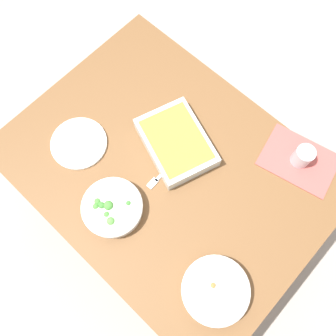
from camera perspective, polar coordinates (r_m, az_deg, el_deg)
ground_plane at (r=2.11m, az=0.00°, el=-6.79°), size 6.00×6.00×0.00m
dining_table at (r=1.48m, az=0.00°, el=-1.17°), size 1.20×0.90×0.74m
placemat at (r=1.49m, az=19.76°, el=1.15°), size 0.32×0.26×0.00m
stew_bowl at (r=1.29m, az=7.38°, el=-18.40°), size 0.23×0.23×0.06m
broccoli_bowl at (r=1.34m, az=-8.69°, el=-6.15°), size 0.22×0.22×0.07m
baking_dish at (r=1.40m, az=1.29°, el=4.06°), size 0.36×0.31×0.06m
drink_cup at (r=1.46m, az=20.21°, el=1.66°), size 0.07×0.07×0.08m
side_plate at (r=1.47m, az=-13.74°, el=3.77°), size 0.22×0.22×0.01m
spoon_by_stew at (r=1.32m, az=5.27°, el=-18.59°), size 0.14×0.14×0.01m
fork_on_table at (r=1.39m, az=-0.89°, el=-0.92°), size 0.03×0.18×0.01m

